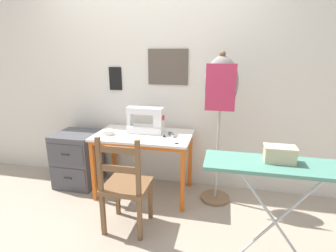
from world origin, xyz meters
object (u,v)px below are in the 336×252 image
thread_spool_far_edge (173,136)px  dress_form (221,93)px  sewing_machine (147,121)px  storage_box (280,154)px  wooden_chair (125,186)px  ironing_board (282,171)px  thread_spool_mid_table (170,134)px  thread_spool_near_machine (164,136)px  fabric_bowl (109,132)px  scissors (179,143)px  filing_cabinet (78,159)px

thread_spool_far_edge → dress_form: bearing=9.0°
sewing_machine → storage_box: bearing=-37.6°
thread_spool_far_edge → wooden_chair: size_ratio=0.05×
ironing_board → dress_form: bearing=115.6°
ironing_board → thread_spool_mid_table: bearing=135.8°
thread_spool_near_machine → wooden_chair: wooden_chair is taller
fabric_bowl → scissors: fabric_bowl is taller
sewing_machine → thread_spool_near_machine: (0.22, -0.12, -0.12)m
wooden_chair → storage_box: (1.20, -0.21, 0.49)m
thread_spool_near_machine → dress_form: 0.73m
fabric_bowl → thread_spool_near_machine: bearing=3.7°
thread_spool_far_edge → ironing_board: bearing=-43.1°
thread_spool_near_machine → dress_form: dress_form is taller
sewing_machine → thread_spool_far_edge: sewing_machine is taller
fabric_bowl → ironing_board: size_ratio=0.12×
wooden_chair → scissors: bearing=48.2°
thread_spool_near_machine → wooden_chair: (-0.21, -0.60, -0.30)m
thread_spool_near_machine → filing_cabinet: bearing=174.8°
fabric_bowl → thread_spool_mid_table: (0.66, 0.13, -0.01)m
thread_spool_near_machine → scissors: bearing=-39.2°
thread_spool_far_edge → thread_spool_mid_table: bearing=121.2°
wooden_chair → sewing_machine: bearing=90.5°
dress_form → thread_spool_mid_table: bearing=179.5°
wooden_chair → filing_cabinet: wooden_chair is taller
sewing_machine → filing_cabinet: (-0.89, -0.02, -0.52)m
storage_box → fabric_bowl: bearing=154.3°
thread_spool_mid_table → dress_form: (0.52, -0.00, 0.46)m
thread_spool_far_edge → filing_cabinet: bearing=175.8°
fabric_bowl → dress_form: 1.26m
scissors → fabric_bowl: bearing=172.1°
thread_spool_mid_table → filing_cabinet: thread_spool_mid_table is taller
thread_spool_mid_table → wooden_chair: bearing=-110.5°
sewing_machine → fabric_bowl: sewing_machine is taller
thread_spool_near_machine → thread_spool_mid_table: size_ratio=0.75×
fabric_bowl → thread_spool_far_edge: fabric_bowl is taller
fabric_bowl → thread_spool_far_edge: (0.71, 0.05, -0.01)m
scissors → filing_cabinet: (-1.30, 0.25, -0.39)m
scissors → filing_cabinet: 1.38m
thread_spool_far_edge → fabric_bowl: bearing=-175.8°
thread_spool_near_machine → thread_spool_far_edge: (0.09, 0.01, 0.00)m
thread_spool_far_edge → storage_box: size_ratio=0.20×
storage_box → sewing_machine: bearing=142.4°
fabric_bowl → scissors: 0.81m
filing_cabinet → storage_box: storage_box is taller
scissors → thread_spool_far_edge: 0.19m
scissors → wooden_chair: bearing=-131.8°
thread_spool_far_edge → ironing_board: ironing_board is taller
thread_spool_far_edge → storage_box: storage_box is taller
thread_spool_near_machine → storage_box: 1.29m
wooden_chair → filing_cabinet: bearing=142.1°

